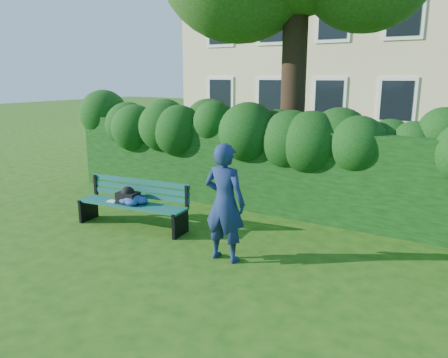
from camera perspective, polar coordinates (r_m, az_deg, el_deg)
The scene contains 4 objects.
ground at distance 7.95m, azimuth -2.30°, elevation -7.53°, with size 80.00×80.00×0.00m, color #1A4B0E.
hedge at distance 9.53m, azimuth 5.08°, elevation 1.59°, with size 10.00×1.00×1.80m.
park_bench at distance 8.50m, azimuth -11.86°, elevation -2.88°, with size 2.28×0.83×0.89m.
man_reading at distance 6.71m, azimuth 0.09°, elevation -3.12°, with size 0.68×0.45×1.86m, color navy.
Camera 1 is at (4.19, -6.14, 2.83)m, focal length 35.00 mm.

